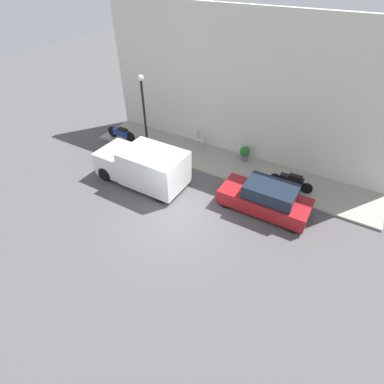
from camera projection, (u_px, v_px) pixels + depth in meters
The scene contains 10 objects.
ground_plane at pixel (175, 217), 12.90m from camera, with size 60.00×60.00×0.00m, color #514F51.
sidewalk at pixel (224, 163), 16.12m from camera, with size 2.60×15.54×0.12m.
building_facade at pixel (241, 89), 14.86m from camera, with size 0.30×15.54×7.23m.
parked_car at pixel (266, 198), 12.88m from camera, with size 1.61×3.85×1.39m.
delivery_van at pixel (143, 165), 14.34m from camera, with size 2.00×4.47×1.85m.
motorcycle_blue at pixel (121, 133), 17.76m from camera, with size 0.30×2.00×0.75m.
motorcycle_black at pixel (292, 181), 14.07m from camera, with size 0.30×2.04×0.76m.
streetlamp at pixel (143, 105), 15.38m from camera, with size 0.30×0.30×4.21m.
potted_plant at pixel (245, 153), 15.97m from camera, with size 0.54×0.54×0.81m.
cafe_chair at pixel (199, 138), 17.02m from camera, with size 0.40×0.40×1.00m.
Camera 1 is at (-7.70, -5.38, 8.94)m, focal length 28.00 mm.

